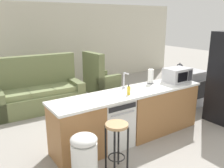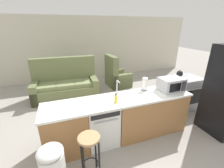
{
  "view_description": "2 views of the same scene",
  "coord_description": "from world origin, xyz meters",
  "px_view_note": "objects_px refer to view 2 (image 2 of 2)",
  "views": [
    {
      "loc": [
        -2.34,
        -3.1,
        2.14
      ],
      "look_at": [
        0.26,
        0.77,
        0.84
      ],
      "focal_mm": 38.0,
      "sensor_mm": 36.0,
      "label": 1
    },
    {
      "loc": [
        -0.89,
        -2.37,
        2.21
      ],
      "look_at": [
        0.24,
        0.76,
        0.91
      ],
      "focal_mm": 24.0,
      "sensor_mm": 36.0,
      "label": 2
    }
  ],
  "objects_px": {
    "soap_bottle": "(116,99)",
    "kettle": "(180,74)",
    "couch": "(66,85)",
    "stove_range": "(185,92)",
    "bar_stool": "(90,148)",
    "armchair": "(116,77)",
    "paper_towel_roll": "(145,84)",
    "trash_bin": "(53,168)",
    "dishwasher": "(102,124)",
    "microwave": "(171,84)"
  },
  "relations": [
    {
      "from": "kettle",
      "to": "armchair",
      "type": "xyz_separation_m",
      "value": [
        -1.07,
        2.05,
        -0.64
      ]
    },
    {
      "from": "microwave",
      "to": "bar_stool",
      "type": "xyz_separation_m",
      "value": [
        -1.93,
        -0.66,
        -0.5
      ]
    },
    {
      "from": "soap_bottle",
      "to": "kettle",
      "type": "height_order",
      "value": "kettle"
    },
    {
      "from": "stove_range",
      "to": "bar_stool",
      "type": "xyz_separation_m",
      "value": [
        -2.97,
        -1.21,
        0.08
      ]
    },
    {
      "from": "kettle",
      "to": "trash_bin",
      "type": "distance_m",
      "value": 3.65
    },
    {
      "from": "dishwasher",
      "to": "kettle",
      "type": "bearing_deg",
      "value": 15.58
    },
    {
      "from": "kettle",
      "to": "bar_stool",
      "type": "bearing_deg",
      "value": -154.48
    },
    {
      "from": "stove_range",
      "to": "bar_stool",
      "type": "height_order",
      "value": "stove_range"
    },
    {
      "from": "stove_range",
      "to": "soap_bottle",
      "type": "distance_m",
      "value": 2.5
    },
    {
      "from": "paper_towel_roll",
      "to": "kettle",
      "type": "bearing_deg",
      "value": 18.79
    },
    {
      "from": "paper_towel_roll",
      "to": "couch",
      "type": "relative_size",
      "value": 0.14
    },
    {
      "from": "soap_bottle",
      "to": "bar_stool",
      "type": "bearing_deg",
      "value": -138.77
    },
    {
      "from": "dishwasher",
      "to": "stove_range",
      "type": "xyz_separation_m",
      "value": [
        2.6,
        0.55,
        0.03
      ]
    },
    {
      "from": "dishwasher",
      "to": "trash_bin",
      "type": "xyz_separation_m",
      "value": [
        -0.89,
        -0.69,
        -0.04
      ]
    },
    {
      "from": "microwave",
      "to": "trash_bin",
      "type": "relative_size",
      "value": 0.68
    },
    {
      "from": "paper_towel_roll",
      "to": "armchair",
      "type": "distance_m",
      "value": 2.63
    },
    {
      "from": "kettle",
      "to": "couch",
      "type": "height_order",
      "value": "couch"
    },
    {
      "from": "paper_towel_roll",
      "to": "armchair",
      "type": "relative_size",
      "value": 0.24
    },
    {
      "from": "paper_towel_roll",
      "to": "armchair",
      "type": "height_order",
      "value": "armchair"
    },
    {
      "from": "trash_bin",
      "to": "armchair",
      "type": "height_order",
      "value": "armchair"
    },
    {
      "from": "microwave",
      "to": "trash_bin",
      "type": "xyz_separation_m",
      "value": [
        -2.46,
        -0.69,
        -0.66
      ]
    },
    {
      "from": "trash_bin",
      "to": "couch",
      "type": "distance_m",
      "value": 3.16
    },
    {
      "from": "stove_range",
      "to": "couch",
      "type": "height_order",
      "value": "couch"
    },
    {
      "from": "stove_range",
      "to": "kettle",
      "type": "height_order",
      "value": "kettle"
    },
    {
      "from": "stove_range",
      "to": "bar_stool",
      "type": "relative_size",
      "value": 1.22
    },
    {
      "from": "bar_stool",
      "to": "couch",
      "type": "xyz_separation_m",
      "value": [
        -0.14,
        3.11,
        -0.14
      ]
    },
    {
      "from": "bar_stool",
      "to": "trash_bin",
      "type": "height_order",
      "value": "same"
    },
    {
      "from": "soap_bottle",
      "to": "bar_stool",
      "type": "distance_m",
      "value": 0.93
    },
    {
      "from": "couch",
      "to": "armchair",
      "type": "height_order",
      "value": "couch"
    },
    {
      "from": "microwave",
      "to": "couch",
      "type": "bearing_deg",
      "value": 130.31
    },
    {
      "from": "stove_range",
      "to": "armchair",
      "type": "bearing_deg",
      "value": 119.52
    },
    {
      "from": "microwave",
      "to": "soap_bottle",
      "type": "distance_m",
      "value": 1.32
    },
    {
      "from": "kettle",
      "to": "couch",
      "type": "bearing_deg",
      "value": 149.05
    },
    {
      "from": "soap_bottle",
      "to": "couch",
      "type": "xyz_separation_m",
      "value": [
        -0.76,
        2.57,
        -0.58
      ]
    },
    {
      "from": "microwave",
      "to": "soap_bottle",
      "type": "xyz_separation_m",
      "value": [
        -1.31,
        -0.12,
        -0.07
      ]
    },
    {
      "from": "stove_range",
      "to": "microwave",
      "type": "relative_size",
      "value": 1.8
    },
    {
      "from": "stove_range",
      "to": "kettle",
      "type": "distance_m",
      "value": 0.57
    },
    {
      "from": "trash_bin",
      "to": "couch",
      "type": "height_order",
      "value": "couch"
    },
    {
      "from": "trash_bin",
      "to": "couch",
      "type": "bearing_deg",
      "value": 83.12
    },
    {
      "from": "bar_stool",
      "to": "armchair",
      "type": "height_order",
      "value": "armchair"
    },
    {
      "from": "armchair",
      "to": "stove_range",
      "type": "bearing_deg",
      "value": -60.48
    },
    {
      "from": "dishwasher",
      "to": "armchair",
      "type": "bearing_deg",
      "value": 63.34
    },
    {
      "from": "bar_stool",
      "to": "microwave",
      "type": "bearing_deg",
      "value": 18.83
    },
    {
      "from": "armchair",
      "to": "trash_bin",
      "type": "bearing_deg",
      "value": -123.54
    },
    {
      "from": "microwave",
      "to": "bar_stool",
      "type": "distance_m",
      "value": 2.1
    },
    {
      "from": "stove_range",
      "to": "soap_bottle",
      "type": "bearing_deg",
      "value": -164.17
    },
    {
      "from": "kettle",
      "to": "dishwasher",
      "type": "bearing_deg",
      "value": -164.42
    },
    {
      "from": "paper_towel_roll",
      "to": "kettle",
      "type": "relative_size",
      "value": 1.38
    },
    {
      "from": "dishwasher",
      "to": "armchair",
      "type": "relative_size",
      "value": 0.7
    },
    {
      "from": "paper_towel_roll",
      "to": "trash_bin",
      "type": "bearing_deg",
      "value": -155.21
    }
  ]
}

